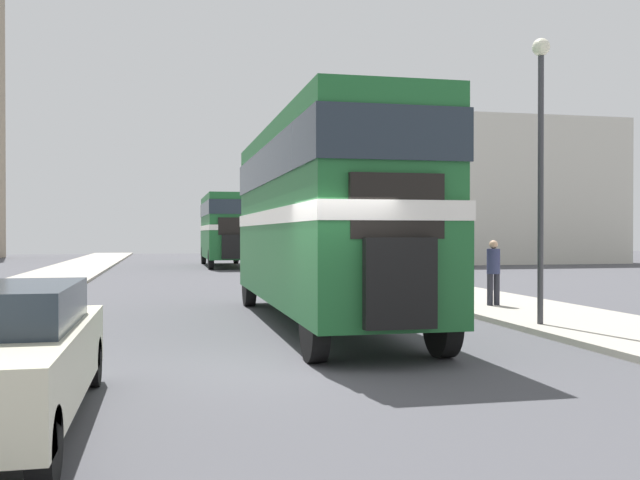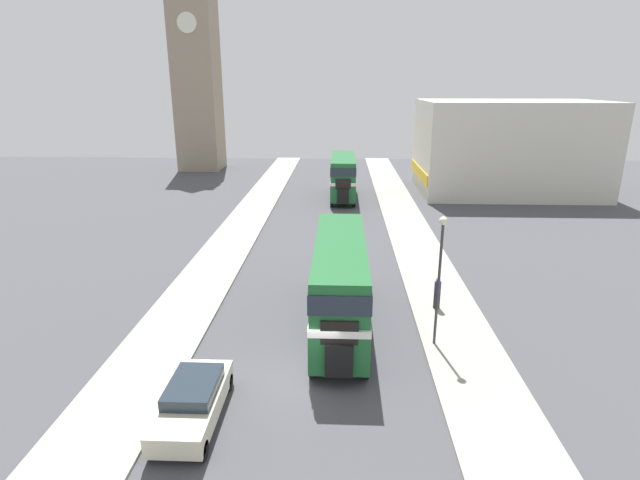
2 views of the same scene
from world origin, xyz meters
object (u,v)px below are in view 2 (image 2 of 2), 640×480
bus_distant (343,174)px  street_lamp (440,263)px  car_parked_near (193,401)px  pedestrian_walking (437,291)px  double_decker_bus (340,277)px  church_tower (195,47)px

bus_distant → street_lamp: (4.04, -29.68, 1.44)m
car_parked_near → street_lamp: 11.27m
pedestrian_walking → street_lamp: bearing=-101.6°
double_decker_bus → bus_distant: double_decker_bus is taller
car_parked_near → bus_distant: bearing=81.5°
double_decker_bus → bus_distant: (0.22, 27.94, -0.03)m
church_tower → car_parked_near: bearing=-75.3°
double_decker_bus → street_lamp: 4.81m
car_parked_near → church_tower: church_tower is taller
double_decker_bus → bus_distant: size_ratio=1.13×
street_lamp → church_tower: bearing=116.1°
double_decker_bus → pedestrian_walking: 5.57m
double_decker_bus → car_parked_near: size_ratio=2.33×
bus_distant → street_lamp: street_lamp is taller
pedestrian_walking → church_tower: 51.63m
double_decker_bus → street_lamp: bearing=-22.3°
street_lamp → double_decker_bus: bearing=157.7°
bus_distant → car_parked_near: (-5.25, -35.21, -1.76)m
double_decker_bus → church_tower: (-18.82, 45.39, 13.03)m
bus_distant → street_lamp: 29.98m
pedestrian_walking → double_decker_bus: bearing=-158.7°
bus_distant → church_tower: 28.94m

